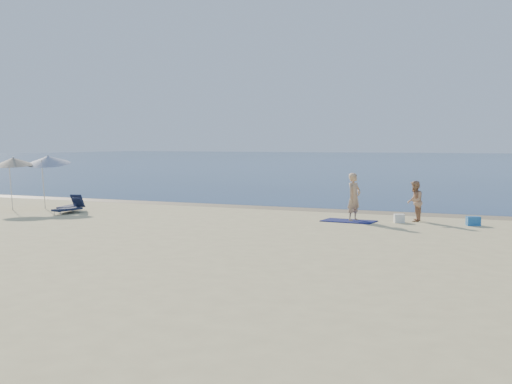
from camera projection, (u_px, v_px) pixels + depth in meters
sea at (467, 161)px, 103.05m from camera, size 240.00×160.00×0.01m
wet_sand_strip at (295, 209)px, 29.40m from camera, size 240.00×1.60×0.00m
person_left at (354, 197)px, 24.71m from camera, size 0.65×0.79×1.86m
person_right at (415, 201)px, 24.65m from camera, size 0.61×0.78×1.57m
beach_towel at (349, 221)px, 24.69m from camera, size 2.06×1.24×0.03m
white_bag at (399, 218)px, 24.33m from camera, size 0.47×0.44×0.32m
blue_cooler at (473, 221)px, 23.46m from camera, size 0.56×0.48×0.34m
umbrella_near at (48, 160)px, 29.41m from camera, size 2.61×2.63×2.61m
umbrella_far at (13, 162)px, 28.82m from camera, size 2.20×2.22×2.48m
lounger_left at (71, 205)px, 28.33m from camera, size 0.86×1.67×0.70m
lounger_right at (69, 208)px, 27.40m from camera, size 0.69×1.54×0.65m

